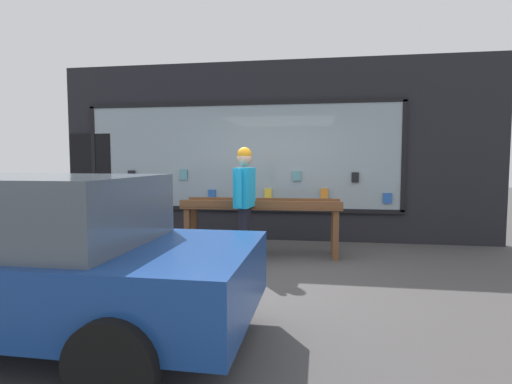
{
  "coord_description": "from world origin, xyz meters",
  "views": [
    {
      "loc": [
        0.92,
        -5.38,
        1.53
      ],
      "look_at": [
        -0.06,
        0.8,
        1.05
      ],
      "focal_mm": 28.0,
      "sensor_mm": 36.0,
      "label": 1
    }
  ],
  "objects_px": {
    "small_dog": "(212,245)",
    "parked_car": "(13,254)",
    "person_browsing": "(245,194)",
    "display_table_main": "(261,211)"
  },
  "relations": [
    {
      "from": "person_browsing",
      "to": "parked_car",
      "type": "distance_m",
      "value": 3.27
    },
    {
      "from": "person_browsing",
      "to": "display_table_main",
      "type": "bearing_deg",
      "value": -16.17
    },
    {
      "from": "display_table_main",
      "to": "person_browsing",
      "type": "distance_m",
      "value": 0.58
    },
    {
      "from": "person_browsing",
      "to": "small_dog",
      "type": "height_order",
      "value": "person_browsing"
    },
    {
      "from": "small_dog",
      "to": "parked_car",
      "type": "xyz_separation_m",
      "value": [
        -1.05,
        -2.6,
        0.44
      ]
    },
    {
      "from": "display_table_main",
      "to": "small_dog",
      "type": "xyz_separation_m",
      "value": [
        -0.62,
        -0.77,
        -0.43
      ]
    },
    {
      "from": "small_dog",
      "to": "parked_car",
      "type": "height_order",
      "value": "parked_car"
    },
    {
      "from": "person_browsing",
      "to": "parked_car",
      "type": "relative_size",
      "value": 0.42
    },
    {
      "from": "person_browsing",
      "to": "parked_car",
      "type": "xyz_separation_m",
      "value": [
        -1.48,
        -2.9,
        -0.29
      ]
    },
    {
      "from": "person_browsing",
      "to": "small_dog",
      "type": "relative_size",
      "value": 3.32
    }
  ]
}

